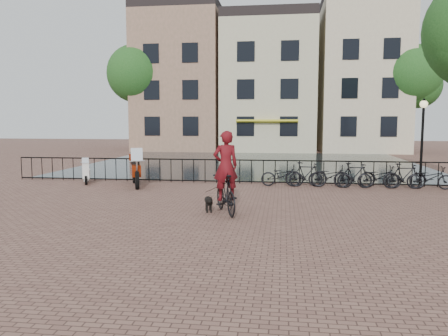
# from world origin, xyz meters

# --- Properties ---
(ground) EXTENTS (100.00, 100.00, 0.00)m
(ground) POSITION_xyz_m (0.00, 0.00, 0.00)
(ground) COLOR brown
(ground) RESTS_ON ground
(canal_water) EXTENTS (20.00, 20.00, 0.00)m
(canal_water) POSITION_xyz_m (0.00, 17.30, 0.00)
(canal_water) COLOR black
(canal_water) RESTS_ON ground
(railing) EXTENTS (20.00, 0.05, 1.02)m
(railing) POSITION_xyz_m (0.00, 8.00, 0.50)
(railing) COLOR black
(railing) RESTS_ON ground
(canal_house_left) EXTENTS (7.50, 9.00, 12.80)m
(canal_house_left) POSITION_xyz_m (-7.50, 30.00, 6.40)
(canal_house_left) COLOR #7E6249
(canal_house_left) RESTS_ON ground
(canal_house_mid) EXTENTS (8.00, 9.50, 11.80)m
(canal_house_mid) POSITION_xyz_m (0.50, 30.00, 5.90)
(canal_house_mid) COLOR #C0B591
(canal_house_mid) RESTS_ON ground
(canal_house_right) EXTENTS (7.00, 9.00, 13.30)m
(canal_house_right) POSITION_xyz_m (8.50, 30.00, 6.65)
(canal_house_right) COLOR #C7B494
(canal_house_right) RESTS_ON ground
(tree_far_left) EXTENTS (5.04, 5.04, 9.27)m
(tree_far_left) POSITION_xyz_m (-11.00, 27.00, 6.73)
(tree_far_left) COLOR black
(tree_far_left) RESTS_ON ground
(tree_far_right) EXTENTS (4.76, 4.76, 8.76)m
(tree_far_right) POSITION_xyz_m (12.00, 27.00, 6.35)
(tree_far_right) COLOR black
(tree_far_right) RESTS_ON ground
(lamp_post) EXTENTS (0.30, 0.30, 3.45)m
(lamp_post) POSITION_xyz_m (7.20, 7.60, 2.38)
(lamp_post) COLOR black
(lamp_post) RESTS_ON ground
(cyclist) EXTENTS (1.31, 2.10, 2.78)m
(cyclist) POSITION_xyz_m (0.19, 1.92, 1.05)
(cyclist) COLOR black
(cyclist) RESTS_ON ground
(dog) EXTENTS (0.42, 0.78, 0.50)m
(dog) POSITION_xyz_m (-0.33, 2.08, 0.25)
(dog) COLOR black
(dog) RESTS_ON ground
(motorcycle) EXTENTS (1.40, 2.35, 1.65)m
(motorcycle) POSITION_xyz_m (-4.14, 6.66, 0.83)
(motorcycle) COLOR maroon
(motorcycle) RESTS_ON ground
(scooter) EXTENTS (0.80, 1.30, 1.16)m
(scooter) POSITION_xyz_m (-6.48, 7.16, 0.58)
(scooter) COLOR white
(scooter) RESTS_ON ground
(parked_bike_0) EXTENTS (1.72, 0.61, 0.90)m
(parked_bike_0) POSITION_xyz_m (1.80, 7.40, 0.45)
(parked_bike_0) COLOR black
(parked_bike_0) RESTS_ON ground
(parked_bike_1) EXTENTS (1.68, 0.51, 1.00)m
(parked_bike_1) POSITION_xyz_m (2.75, 7.40, 0.50)
(parked_bike_1) COLOR black
(parked_bike_1) RESTS_ON ground
(parked_bike_2) EXTENTS (1.79, 0.88, 0.90)m
(parked_bike_2) POSITION_xyz_m (3.70, 7.40, 0.45)
(parked_bike_2) COLOR black
(parked_bike_2) RESTS_ON ground
(parked_bike_3) EXTENTS (1.72, 0.71, 1.00)m
(parked_bike_3) POSITION_xyz_m (4.65, 7.40, 0.50)
(parked_bike_3) COLOR black
(parked_bike_3) RESTS_ON ground
(parked_bike_4) EXTENTS (1.76, 0.73, 0.90)m
(parked_bike_4) POSITION_xyz_m (5.60, 7.40, 0.45)
(parked_bike_4) COLOR black
(parked_bike_4) RESTS_ON ground
(parked_bike_5) EXTENTS (1.69, 0.59, 1.00)m
(parked_bike_5) POSITION_xyz_m (6.55, 7.40, 0.50)
(parked_bike_5) COLOR black
(parked_bike_5) RESTS_ON ground
(parked_bike_6) EXTENTS (1.74, 0.68, 0.90)m
(parked_bike_6) POSITION_xyz_m (7.50, 7.40, 0.45)
(parked_bike_6) COLOR black
(parked_bike_6) RESTS_ON ground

